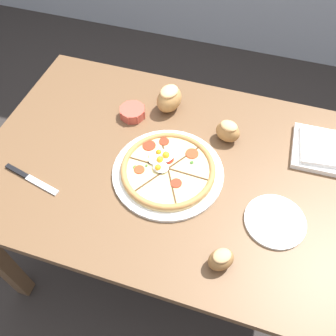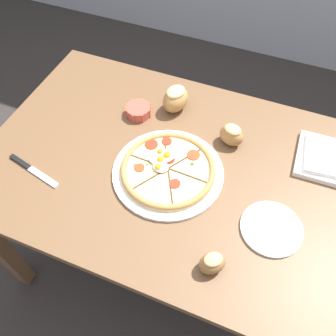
# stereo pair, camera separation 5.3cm
# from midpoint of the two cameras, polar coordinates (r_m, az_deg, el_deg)

# --- Properties ---
(ground_plane) EXTENTS (12.00, 12.00, 0.00)m
(ground_plane) POSITION_cam_midpoint_polar(r_m,az_deg,el_deg) (1.85, 2.13, -13.72)
(ground_plane) COLOR #2D2826
(dining_table) EXTENTS (1.36, 0.86, 0.74)m
(dining_table) POSITION_cam_midpoint_polar(r_m,az_deg,el_deg) (1.28, 3.00, -2.47)
(dining_table) COLOR brown
(dining_table) RESTS_ON ground_plane
(pizza) EXTENTS (0.37, 0.37, 0.05)m
(pizza) POSITION_cam_midpoint_polar(r_m,az_deg,el_deg) (1.17, 1.27, -0.32)
(pizza) COLOR white
(pizza) RESTS_ON dining_table
(ramekin_bowl) EXTENTS (0.10, 0.10, 0.04)m
(ramekin_bowl) POSITION_cam_midpoint_polar(r_m,az_deg,el_deg) (1.35, -3.66, 9.19)
(ramekin_bowl) COLOR #C64C3D
(ramekin_bowl) RESTS_ON dining_table
(napkin_folded) EXTENTS (0.24, 0.21, 0.04)m
(napkin_folded) POSITION_cam_midpoint_polar(r_m,az_deg,el_deg) (1.33, 25.97, 1.12)
(napkin_folded) COLOR white
(napkin_folded) RESTS_ON dining_table
(bread_piece_near) EXTENTS (0.09, 0.09, 0.07)m
(bread_piece_near) POSITION_cam_midpoint_polar(r_m,az_deg,el_deg) (1.01, 8.68, -14.84)
(bread_piece_near) COLOR olive
(bread_piece_near) RESTS_ON dining_table
(bread_piece_mid) EXTENTS (0.10, 0.09, 0.08)m
(bread_piece_mid) POSITION_cam_midpoint_polar(r_m,az_deg,el_deg) (1.26, 11.38, 5.24)
(bread_piece_mid) COLOR #A3703D
(bread_piece_mid) RESTS_ON dining_table
(bread_piece_far) EXTENTS (0.11, 0.13, 0.10)m
(bread_piece_far) POSITION_cam_midpoint_polar(r_m,az_deg,el_deg) (1.35, 2.38, 11.03)
(bread_piece_far) COLOR #B27F47
(bread_piece_far) RESTS_ON dining_table
(knife_main) EXTENTS (0.22, 0.07, 0.01)m
(knife_main) POSITION_cam_midpoint_polar(r_m,az_deg,el_deg) (1.26, -19.74, -0.36)
(knife_main) COLOR silver
(knife_main) RESTS_ON dining_table
(side_saucer) EXTENTS (0.19, 0.19, 0.01)m
(side_saucer) POSITION_cam_midpoint_polar(r_m,az_deg,el_deg) (1.12, 17.58, -9.28)
(side_saucer) COLOR white
(side_saucer) RESTS_ON dining_table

